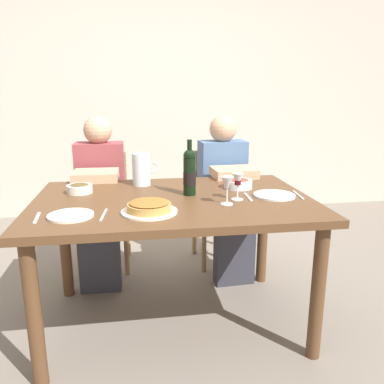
% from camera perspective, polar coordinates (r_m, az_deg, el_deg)
% --- Properties ---
extents(ground_plane, '(8.00, 8.00, 0.00)m').
position_cam_1_polar(ground_plane, '(2.44, -2.56, -18.37)').
color(ground_plane, slate).
extents(back_wall, '(8.00, 0.10, 2.80)m').
position_cam_1_polar(back_wall, '(4.31, -6.12, 15.46)').
color(back_wall, beige).
rests_on(back_wall, ground).
extents(dining_table, '(1.50, 1.00, 0.76)m').
position_cam_1_polar(dining_table, '(2.15, -2.76, -3.26)').
color(dining_table, brown).
rests_on(dining_table, ground).
extents(wine_bottle, '(0.07, 0.07, 0.31)m').
position_cam_1_polar(wine_bottle, '(2.16, -0.36, 2.94)').
color(wine_bottle, black).
rests_on(wine_bottle, dining_table).
extents(water_pitcher, '(0.17, 0.11, 0.20)m').
position_cam_1_polar(water_pitcher, '(2.42, -7.41, 3.05)').
color(water_pitcher, silver).
rests_on(water_pitcher, dining_table).
extents(baked_tart, '(0.27, 0.27, 0.06)m').
position_cam_1_polar(baked_tart, '(1.87, -6.31, -2.23)').
color(baked_tart, silver).
rests_on(baked_tart, dining_table).
extents(salad_bowl, '(0.17, 0.17, 0.06)m').
position_cam_1_polar(salad_bowl, '(2.35, 6.79, 1.30)').
color(salad_bowl, silver).
rests_on(salad_bowl, dining_table).
extents(olive_bowl, '(0.14, 0.14, 0.06)m').
position_cam_1_polar(olive_bowl, '(2.31, -16.18, 0.56)').
color(olive_bowl, silver).
rests_on(olive_bowl, dining_table).
extents(wine_glass_left_diner, '(0.06, 0.06, 0.15)m').
position_cam_1_polar(wine_glass_left_diner, '(2.08, 6.73, 1.63)').
color(wine_glass_left_diner, silver).
rests_on(wine_glass_left_diner, dining_table).
extents(wine_glass_right_diner, '(0.07, 0.07, 0.15)m').
position_cam_1_polar(wine_glass_right_diner, '(1.98, 5.18, 1.09)').
color(wine_glass_right_diner, silver).
rests_on(wine_glass_right_diner, dining_table).
extents(dinner_plate_left_setting, '(0.21, 0.21, 0.01)m').
position_cam_1_polar(dinner_plate_left_setting, '(1.89, -17.38, -3.31)').
color(dinner_plate_left_setting, silver).
rests_on(dinner_plate_left_setting, dining_table).
extents(dinner_plate_right_setting, '(0.23, 0.23, 0.01)m').
position_cam_1_polar(dinner_plate_right_setting, '(2.20, 11.98, -0.47)').
color(dinner_plate_right_setting, silver).
rests_on(dinner_plate_right_setting, dining_table).
extents(fork_left_setting, '(0.03, 0.16, 0.00)m').
position_cam_1_polar(fork_left_setting, '(1.92, -21.80, -3.53)').
color(fork_left_setting, silver).
rests_on(fork_left_setting, dining_table).
extents(knife_left_setting, '(0.03, 0.18, 0.00)m').
position_cam_1_polar(knife_left_setting, '(1.87, -12.84, -3.27)').
color(knife_left_setting, silver).
rests_on(knife_left_setting, dining_table).
extents(knife_right_setting, '(0.03, 0.18, 0.00)m').
position_cam_1_polar(knife_right_setting, '(2.26, 15.32, -0.41)').
color(knife_right_setting, silver).
rests_on(knife_right_setting, dining_table).
extents(spoon_right_setting, '(0.02, 0.16, 0.00)m').
position_cam_1_polar(spoon_right_setting, '(2.16, 8.23, -0.72)').
color(spoon_right_setting, silver).
rests_on(spoon_right_setting, dining_table).
extents(chair_left, '(0.41, 0.41, 0.87)m').
position_cam_1_polar(chair_left, '(3.08, -12.84, -1.43)').
color(chair_left, '#9E7A51').
rests_on(chair_left, ground).
extents(diner_left, '(0.34, 0.51, 1.16)m').
position_cam_1_polar(diner_left, '(2.82, -13.37, -0.40)').
color(diner_left, '#8E3D42').
rests_on(diner_left, ground).
extents(chair_right, '(0.42, 0.42, 0.87)m').
position_cam_1_polar(chair_right, '(3.11, 3.78, -0.95)').
color(chair_right, '#9E7A51').
rests_on(chair_right, ground).
extents(diner_right, '(0.35, 0.52, 1.16)m').
position_cam_1_polar(diner_right, '(2.86, 5.04, 0.12)').
color(diner_right, '#4C6B93').
rests_on(diner_right, ground).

